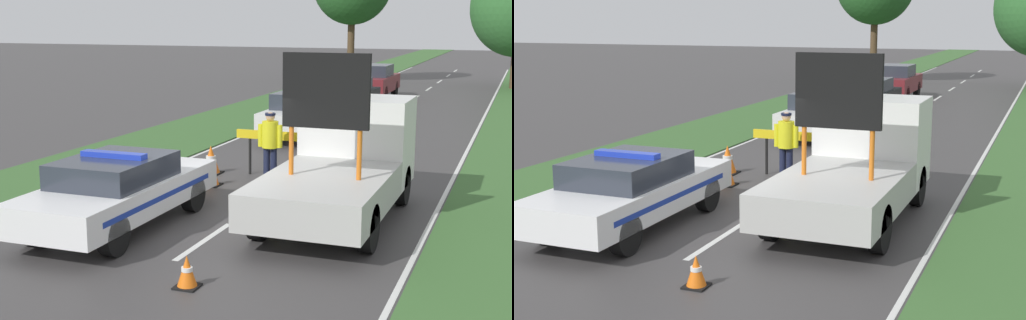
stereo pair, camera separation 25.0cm
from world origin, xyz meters
TOP-DOWN VIEW (x-y plane):
  - ground_plane at (0.00, 0.00)m, footprint 160.00×160.00m
  - lane_markings at (0.00, 14.75)m, footprint 7.40×63.31m
  - grass_verge_left at (-5.61, 20.00)m, footprint 3.72×120.00m
  - police_car at (-1.87, -0.49)m, footprint 1.87×4.97m
  - work_truck at (1.87, 1.90)m, footprint 2.22×5.32m
  - road_barrier at (0.13, 4.79)m, footprint 3.51×0.08m
  - police_officer at (-0.48, 4.09)m, footprint 0.62×0.39m
  - pedestrian_civilian at (0.63, 4.35)m, footprint 0.58×0.37m
  - traffic_cone_near_police at (-1.68, 3.27)m, footprint 0.45×0.45m
  - traffic_cone_centre_front at (-2.24, 4.50)m, footprint 0.53×0.53m
  - traffic_cone_near_truck at (0.72, -2.83)m, footprint 0.35×0.35m
  - queued_car_van_white at (-1.70, 10.62)m, footprint 1.81×4.30m
  - queued_car_sedan_black at (-1.69, 17.05)m, footprint 1.85×3.97m
  - queued_car_wagon_maroon at (-1.86, 23.04)m, footprint 1.73×4.55m

SIDE VIEW (x-z plane):
  - ground_plane at x=0.00m, z-range 0.00..0.00m
  - lane_markings at x=0.00m, z-range 0.00..0.01m
  - grass_verge_left at x=-5.61m, z-range 0.00..0.03m
  - traffic_cone_near_truck at x=0.72m, z-range 0.00..0.49m
  - traffic_cone_near_police at x=-1.68m, z-range 0.00..0.62m
  - traffic_cone_centre_front at x=-2.24m, z-range 0.00..0.73m
  - police_car at x=-1.87m, z-range -0.01..1.47m
  - queued_car_sedan_black at x=-1.69m, z-range 0.02..1.51m
  - queued_car_van_white at x=-1.70m, z-range 0.04..1.57m
  - queued_car_wagon_maroon at x=-1.86m, z-range 0.03..1.71m
  - pedestrian_civilian at x=0.63m, z-range 0.14..1.76m
  - road_barrier at x=0.13m, z-range 0.39..1.53m
  - police_officer at x=-0.48m, z-range 0.16..1.88m
  - work_truck at x=1.87m, z-range -0.58..2.74m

